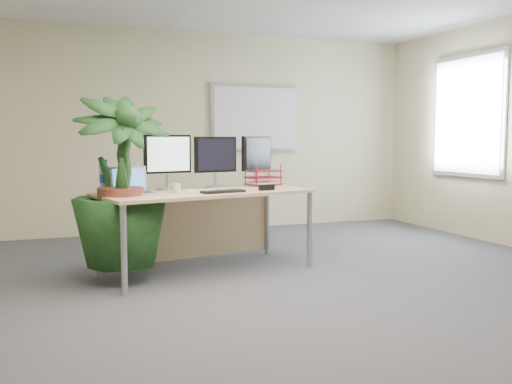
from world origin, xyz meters
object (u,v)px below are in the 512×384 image
object	(u,v)px
desk	(201,207)
floor_plant	(121,197)
laptop	(133,187)
monitor_right	(216,159)
monitor_left	(168,158)

from	to	relation	value
desk	floor_plant	bearing A→B (deg)	-163.03
laptop	monitor_right	bearing A→B (deg)	23.59
desk	monitor_left	size ratio (longest dim) A/B	4.05
desk	laptop	bearing A→B (deg)	-165.03
monitor_left	monitor_right	bearing A→B (deg)	8.64
monitor_left	laptop	xyz separation A→B (m)	(-0.38, -0.31, -0.24)
floor_plant	desk	bearing A→B (deg)	16.97
monitor_right	laptop	xyz separation A→B (m)	(-0.88, -0.38, -0.23)
desk	laptop	xyz separation A→B (m)	(-0.67, -0.18, 0.22)
desk	monitor_right	size ratio (longest dim) A/B	4.18
floor_plant	monitor_left	world-z (taller)	floor_plant
monitor_right	monitor_left	bearing A→B (deg)	-171.36
floor_plant	monitor_right	size ratio (longest dim) A/B	2.93
floor_plant	laptop	distance (m)	0.15
desk	floor_plant	size ratio (longest dim) A/B	1.43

